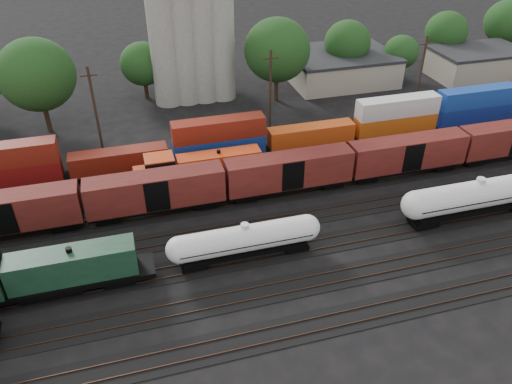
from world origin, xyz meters
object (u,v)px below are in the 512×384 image
object	(u,v)px
green_locomotive	(35,274)
tank_car_a	(245,240)
orange_locomotive	(196,167)
grain_silo	(190,32)

from	to	relation	value
green_locomotive	tank_car_a	size ratio (longest dim) A/B	1.20
tank_car_a	orange_locomotive	distance (m)	15.16
green_locomotive	orange_locomotive	distance (m)	22.67
grain_silo	green_locomotive	bearing A→B (deg)	-117.50
tank_car_a	grain_silo	size ratio (longest dim) A/B	0.53
green_locomotive	grain_silo	world-z (taller)	grain_silo
tank_car_a	green_locomotive	bearing A→B (deg)	180.00
green_locomotive	orange_locomotive	world-z (taller)	green_locomotive
orange_locomotive	grain_silo	xyz separation A→B (m)	(4.34, 26.00, 8.83)
orange_locomotive	green_locomotive	bearing A→B (deg)	-138.58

